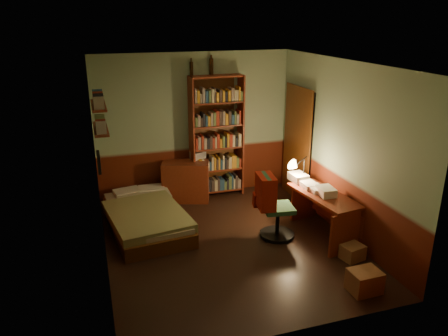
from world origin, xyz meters
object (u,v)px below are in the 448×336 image
object	(u,v)px
bed	(145,210)
dresser	(186,181)
mini_stereo	(198,155)
office_chair	(278,203)
desk	(323,215)
desk_lamp	(304,160)
cardboard_box_a	(365,281)
cardboard_box_b	(352,252)
bookshelf	(217,138)

from	to	relation	value
bed	dresser	size ratio (longest dim) A/B	2.37
bed	mini_stereo	distance (m)	1.56
office_chair	dresser	bearing A→B (deg)	127.47
bed	desk	distance (m)	2.75
desk_lamp	cardboard_box_a	size ratio (longest dim) A/B	1.82
mini_stereo	cardboard_box_b	bearing A→B (deg)	-84.04
desk_lamp	bookshelf	bearing A→B (deg)	122.25
desk_lamp	desk	bearing A→B (deg)	-91.74
bed	cardboard_box_b	xyz separation A→B (m)	(2.58, -1.83, -0.18)
bookshelf	cardboard_box_a	distance (m)	3.68
desk_lamp	mini_stereo	bearing A→B (deg)	129.60
dresser	cardboard_box_a	size ratio (longest dim) A/B	2.21
bed	cardboard_box_a	xyz separation A→B (m)	(2.29, -2.53, -0.15)
bookshelf	desk_lamp	size ratio (longest dim) A/B	3.27
bed	bookshelf	xyz separation A→B (m)	(1.46, 0.93, 0.82)
bed	cardboard_box_a	size ratio (longest dim) A/B	5.24
office_chair	cardboard_box_b	distance (m)	1.25
bed	desk_lamp	size ratio (longest dim) A/B	2.88
desk	desk_lamp	size ratio (longest dim) A/B	1.85
bed	bookshelf	world-z (taller)	bookshelf
desk	cardboard_box_b	distance (m)	0.79
bookshelf	cardboard_box_a	world-z (taller)	bookshelf
mini_stereo	office_chair	xyz separation A→B (m)	(0.75, -1.89, -0.25)
desk	cardboard_box_a	xyz separation A→B (m)	(-0.24, -1.45, -0.19)
cardboard_box_a	cardboard_box_b	world-z (taller)	cardboard_box_a
mini_stereo	desk_lamp	distance (m)	2.00
bed	office_chair	distance (m)	2.09
bed	mini_stereo	bearing A→B (deg)	35.46
bed	mini_stereo	world-z (taller)	mini_stereo
cardboard_box_a	mini_stereo	bearing A→B (deg)	108.73
mini_stereo	desk_lamp	world-z (taller)	desk_lamp
office_chair	cardboard_box_a	distance (m)	1.71
bed	desk_lamp	distance (m)	2.64
mini_stereo	cardboard_box_b	distance (m)	3.24
bed	office_chair	bearing A→B (deg)	-32.25
bookshelf	office_chair	distance (m)	1.98
dresser	mini_stereo	size ratio (longest dim) A/B	3.32
dresser	cardboard_box_b	size ratio (longest dim) A/B	2.80
office_chair	bed	bearing A→B (deg)	161.28
bed	desk_lamp	xyz separation A→B (m)	(2.50, -0.45, 0.72)
dresser	office_chair	xyz separation A→B (m)	(1.01, -1.77, 0.18)
mini_stereo	bed	bearing A→B (deg)	-160.52
desk	cardboard_box_b	bearing A→B (deg)	-94.07
cardboard_box_a	dresser	bearing A→B (deg)	113.22
office_chair	cardboard_box_b	world-z (taller)	office_chair
bed	desk	bearing A→B (deg)	-28.82
bookshelf	office_chair	xyz separation A→B (m)	(0.40, -1.85, -0.56)
bed	dresser	distance (m)	1.20
desk	cardboard_box_b	world-z (taller)	desk
bed	cardboard_box_a	bearing A→B (deg)	-53.52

